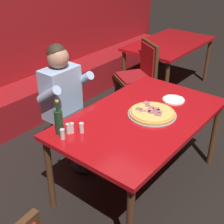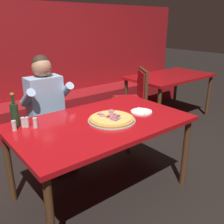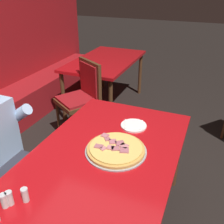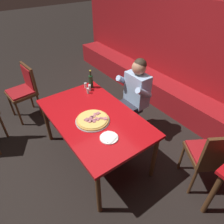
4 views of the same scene
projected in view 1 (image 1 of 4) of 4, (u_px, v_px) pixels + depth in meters
name	position (u px, v px, depth m)	size (l,w,h in m)	color
ground_plane	(138.00, 182.00, 3.10)	(24.00, 24.00, 0.00)	black
booth_bench	(20.00, 107.00, 4.01)	(6.46, 0.48, 0.46)	maroon
main_dining_table	(141.00, 123.00, 2.77)	(1.58, 0.97, 0.76)	#4C2D19
pizza	(152.00, 113.00, 2.74)	(0.43, 0.43, 0.05)	#9E9EA3
plate_white_paper	(174.00, 100.00, 2.99)	(0.21, 0.21, 0.02)	white
beer_bottle	(59.00, 121.00, 2.44)	(0.07, 0.07, 0.29)	#19381E
shaker_parmesan	(68.00, 129.00, 2.47)	(0.04, 0.04, 0.09)	silver
shaker_red_pepper_flakes	(72.00, 128.00, 2.48)	(0.04, 0.04, 0.09)	silver
shaker_black_pepper	(63.00, 135.00, 2.40)	(0.04, 0.04, 0.09)	silver
shaker_oregano	(82.00, 128.00, 2.48)	(0.04, 0.04, 0.09)	silver
diner_seated_blue_shirt	(68.00, 102.00, 3.09)	(0.53, 0.53, 1.27)	black
dining_chair_by_booth	(140.00, 72.00, 4.10)	(0.61, 0.61, 0.98)	#4C2D19
background_dining_table	(169.00, 47.00, 4.72)	(1.45, 0.84, 0.76)	#4C2D19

